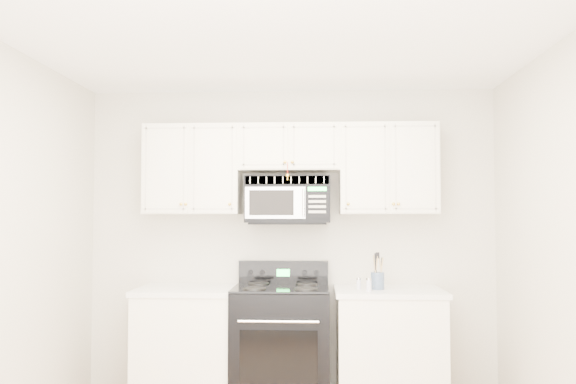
{
  "coord_description": "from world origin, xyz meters",
  "views": [
    {
      "loc": [
        0.23,
        -3.12,
        1.5
      ],
      "look_at": [
        0.0,
        1.3,
        1.69
      ],
      "focal_mm": 35.0,
      "sensor_mm": 36.0,
      "label": 1
    }
  ],
  "objects": [
    {
      "name": "range",
      "position": [
        -0.06,
        1.43,
        0.48
      ],
      "size": [
        0.76,
        0.7,
        1.12
      ],
      "color": "black",
      "rests_on": "ground"
    },
    {
      "name": "microwave",
      "position": [
        -0.01,
        1.57,
        1.64
      ],
      "size": [
        0.7,
        0.4,
        0.39
      ],
      "color": "black",
      "rests_on": "ground"
    },
    {
      "name": "upper_cabinets",
      "position": [
        -0.0,
        1.58,
        1.93
      ],
      "size": [
        2.44,
        0.37,
        0.75
      ],
      "color": "silver",
      "rests_on": "ground"
    },
    {
      "name": "utensil_crock",
      "position": [
        0.71,
        1.4,
        1.0
      ],
      "size": [
        0.11,
        0.11,
        0.29
      ],
      "color": "slate",
      "rests_on": "base_cabinet_right"
    },
    {
      "name": "shaker_pepper",
      "position": [
        0.63,
        1.28,
        0.97
      ],
      "size": [
        0.04,
        0.04,
        0.1
      ],
      "color": "silver",
      "rests_on": "base_cabinet_right"
    },
    {
      "name": "room",
      "position": [
        0.0,
        0.0,
        1.3
      ],
      "size": [
        3.51,
        3.51,
        2.61
      ],
      "color": "#947048",
      "rests_on": "ground"
    },
    {
      "name": "base_cabinet_right",
      "position": [
        0.8,
        1.44,
        0.43
      ],
      "size": [
        0.86,
        0.65,
        0.92
      ],
      "color": "silver",
      "rests_on": "ground"
    },
    {
      "name": "shaker_salt",
      "position": [
        0.56,
        1.41,
        0.96
      ],
      "size": [
        0.04,
        0.04,
        0.09
      ],
      "color": "silver",
      "rests_on": "base_cabinet_right"
    },
    {
      "name": "base_cabinet_left",
      "position": [
        -0.8,
        1.44,
        0.43
      ],
      "size": [
        0.86,
        0.65,
        0.92
      ],
      "color": "silver",
      "rests_on": "ground"
    }
  ]
}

